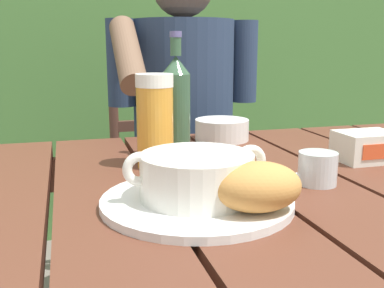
{
  "coord_description": "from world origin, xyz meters",
  "views": [
    {
      "loc": [
        -0.22,
        -0.66,
        0.96
      ],
      "look_at": [
        -0.02,
        0.06,
        0.8
      ],
      "focal_mm": 42.66,
      "sensor_mm": 36.0,
      "label": 1
    }
  ],
  "objects_px": {
    "person_eating": "(186,118)",
    "beer_bottle": "(175,106)",
    "serving_plate": "(197,201)",
    "water_glass_small": "(319,169)",
    "beer_glass": "(155,121)",
    "table_knife": "(273,179)",
    "bread_roll": "(257,187)",
    "chair_near_diner": "(173,174)",
    "butter_tub": "(367,147)",
    "diner_bowl": "(222,130)",
    "soup_bowl": "(197,175)"
  },
  "relations": [
    {
      "from": "beer_bottle",
      "to": "butter_tub",
      "type": "height_order",
      "value": "beer_bottle"
    },
    {
      "from": "chair_near_diner",
      "to": "butter_tub",
      "type": "distance_m",
      "value": 0.88
    },
    {
      "from": "beer_bottle",
      "to": "diner_bowl",
      "type": "xyz_separation_m",
      "value": [
        0.15,
        0.14,
        -0.08
      ]
    },
    {
      "from": "beer_glass",
      "to": "diner_bowl",
      "type": "relative_size",
      "value": 1.35
    },
    {
      "from": "person_eating",
      "to": "beer_glass",
      "type": "distance_m",
      "value": 0.58
    },
    {
      "from": "serving_plate",
      "to": "beer_bottle",
      "type": "distance_m",
      "value": 0.31
    },
    {
      "from": "beer_glass",
      "to": "beer_bottle",
      "type": "distance_m",
      "value": 0.09
    },
    {
      "from": "beer_glass",
      "to": "beer_bottle",
      "type": "bearing_deg",
      "value": 48.83
    },
    {
      "from": "bread_roll",
      "to": "table_knife",
      "type": "xyz_separation_m",
      "value": [
        0.1,
        0.16,
        -0.04
      ]
    },
    {
      "from": "bread_roll",
      "to": "beer_glass",
      "type": "bearing_deg",
      "value": 104.49
    },
    {
      "from": "soup_bowl",
      "to": "diner_bowl",
      "type": "height_order",
      "value": "soup_bowl"
    },
    {
      "from": "beer_glass",
      "to": "beer_bottle",
      "type": "relative_size",
      "value": 0.69
    },
    {
      "from": "serving_plate",
      "to": "diner_bowl",
      "type": "bearing_deg",
      "value": 66.2
    },
    {
      "from": "bread_roll",
      "to": "table_knife",
      "type": "height_order",
      "value": "bread_roll"
    },
    {
      "from": "serving_plate",
      "to": "beer_bottle",
      "type": "height_order",
      "value": "beer_bottle"
    },
    {
      "from": "serving_plate",
      "to": "beer_bottle",
      "type": "bearing_deg",
      "value": 82.28
    },
    {
      "from": "beer_glass",
      "to": "serving_plate",
      "type": "bearing_deg",
      "value": -86.14
    },
    {
      "from": "person_eating",
      "to": "water_glass_small",
      "type": "xyz_separation_m",
      "value": [
        0.04,
        -0.73,
        0.02
      ]
    },
    {
      "from": "bread_roll",
      "to": "beer_bottle",
      "type": "xyz_separation_m",
      "value": [
        -0.02,
        0.37,
        0.06
      ]
    },
    {
      "from": "chair_near_diner",
      "to": "bread_roll",
      "type": "xyz_separation_m",
      "value": [
        -0.13,
        -1.04,
        0.28
      ]
    },
    {
      "from": "bread_roll",
      "to": "water_glass_small",
      "type": "height_order",
      "value": "bread_roll"
    },
    {
      "from": "water_glass_small",
      "to": "diner_bowl",
      "type": "height_order",
      "value": "water_glass_small"
    },
    {
      "from": "table_knife",
      "to": "soup_bowl",
      "type": "bearing_deg",
      "value": -153.1
    },
    {
      "from": "serving_plate",
      "to": "person_eating",
      "type": "bearing_deg",
      "value": 76.24
    },
    {
      "from": "water_glass_small",
      "to": "chair_near_diner",
      "type": "bearing_deg",
      "value": 92.06
    },
    {
      "from": "water_glass_small",
      "to": "butter_tub",
      "type": "xyz_separation_m",
      "value": [
        0.18,
        0.12,
        0.0
      ]
    },
    {
      "from": "soup_bowl",
      "to": "beer_bottle",
      "type": "height_order",
      "value": "beer_bottle"
    },
    {
      "from": "person_eating",
      "to": "diner_bowl",
      "type": "height_order",
      "value": "person_eating"
    },
    {
      "from": "water_glass_small",
      "to": "beer_glass",
      "type": "bearing_deg",
      "value": 141.61
    },
    {
      "from": "bread_roll",
      "to": "beer_bottle",
      "type": "bearing_deg",
      "value": 93.62
    },
    {
      "from": "butter_tub",
      "to": "person_eating",
      "type": "bearing_deg",
      "value": 109.47
    },
    {
      "from": "beer_glass",
      "to": "diner_bowl",
      "type": "height_order",
      "value": "beer_glass"
    },
    {
      "from": "person_eating",
      "to": "table_knife",
      "type": "distance_m",
      "value": 0.69
    },
    {
      "from": "person_eating",
      "to": "water_glass_small",
      "type": "relative_size",
      "value": 19.0
    },
    {
      "from": "beer_bottle",
      "to": "diner_bowl",
      "type": "height_order",
      "value": "beer_bottle"
    },
    {
      "from": "beer_bottle",
      "to": "table_knife",
      "type": "bearing_deg",
      "value": -60.3
    },
    {
      "from": "person_eating",
      "to": "beer_bottle",
      "type": "relative_size",
      "value": 4.82
    },
    {
      "from": "person_eating",
      "to": "diner_bowl",
      "type": "distance_m",
      "value": 0.34
    },
    {
      "from": "water_glass_small",
      "to": "table_knife",
      "type": "xyz_separation_m",
      "value": [
        -0.06,
        0.04,
        -0.02
      ]
    },
    {
      "from": "bread_roll",
      "to": "serving_plate",
      "type": "bearing_deg",
      "value": 130.6
    },
    {
      "from": "water_glass_small",
      "to": "diner_bowl",
      "type": "distance_m",
      "value": 0.4
    },
    {
      "from": "chair_near_diner",
      "to": "water_glass_small",
      "type": "bearing_deg",
      "value": -87.94
    },
    {
      "from": "chair_near_diner",
      "to": "bread_roll",
      "type": "distance_m",
      "value": 1.09
    },
    {
      "from": "beer_bottle",
      "to": "butter_tub",
      "type": "distance_m",
      "value": 0.4
    },
    {
      "from": "beer_glass",
      "to": "diner_bowl",
      "type": "bearing_deg",
      "value": 44.55
    },
    {
      "from": "serving_plate",
      "to": "bread_roll",
      "type": "distance_m",
      "value": 0.1
    },
    {
      "from": "serving_plate",
      "to": "table_knife",
      "type": "bearing_deg",
      "value": 26.9
    },
    {
      "from": "diner_bowl",
      "to": "serving_plate",
      "type": "bearing_deg",
      "value": -113.8
    },
    {
      "from": "chair_near_diner",
      "to": "butter_tub",
      "type": "relative_size",
      "value": 8.7
    },
    {
      "from": "diner_bowl",
      "to": "butter_tub",
      "type": "bearing_deg",
      "value": -52.23
    }
  ]
}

